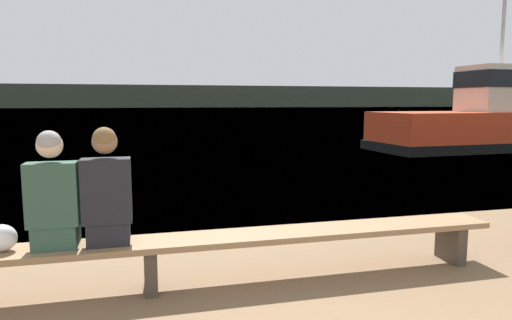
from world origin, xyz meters
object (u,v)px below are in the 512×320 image
tugboat_red (496,123)px  bench_main (150,250)px  person_left (53,197)px  shopping_bag (2,238)px  person_right (107,193)px

tugboat_red → bench_main: bearing=125.5°
person_left → shopping_bag: size_ratio=4.16×
person_left → tugboat_red: (14.07, 10.44, 0.04)m
bench_main → person_right: person_right is taller
person_left → person_right: (0.46, -0.00, 0.01)m
shopping_bag → tugboat_red: (14.51, 10.42, 0.39)m
person_left → person_right: size_ratio=0.98×
bench_main → tugboat_red: (13.24, 10.44, 0.60)m
person_right → shopping_bag: size_ratio=4.25×
shopping_bag → tugboat_red: tugboat_red is taller
person_left → shopping_bag: (-0.44, 0.02, -0.35)m
shopping_bag → tugboat_red: bearing=35.7°
person_left → person_right: person_right is taller
person_right → tugboat_red: (13.61, 10.44, 0.03)m
bench_main → person_left: size_ratio=6.78×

